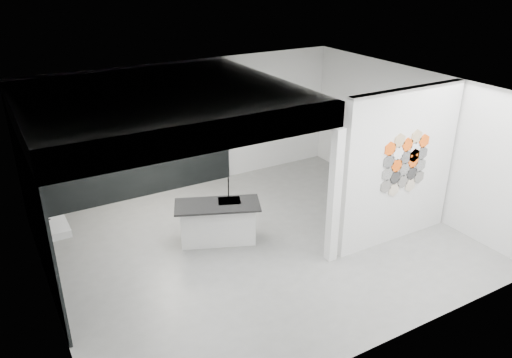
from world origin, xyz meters
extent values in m
cube|color=slate|center=(0.00, 0.00, -0.01)|extent=(7.00, 6.00, 0.01)
cube|color=silver|center=(2.23, -1.00, 1.40)|extent=(2.45, 0.15, 2.80)
cube|color=black|center=(-1.30, 2.97, 1.18)|extent=(4.40, 0.04, 2.35)
cube|color=black|center=(-3.47, 1.00, 1.18)|extent=(0.04, 4.00, 2.35)
cube|color=silver|center=(-1.30, 1.00, 2.55)|extent=(4.40, 4.00, 0.40)
cube|color=silver|center=(0.82, -1.00, 1.18)|extent=(0.16, 0.16, 2.35)
cube|color=silver|center=(-1.30, -0.92, 2.55)|extent=(4.40, 0.16, 0.40)
cube|color=silver|center=(-3.24, 0.80, 0.85)|extent=(0.40, 0.60, 0.12)
cube|color=black|center=(-1.20, 2.87, 1.30)|extent=(3.00, 0.15, 0.04)
cube|color=silver|center=(-0.59, 0.47, 0.38)|extent=(1.40, 0.96, 0.75)
cube|color=black|center=(-0.62, 0.41, 0.77)|extent=(1.62, 1.18, 0.03)
cube|color=black|center=(-0.37, 0.43, 0.78)|extent=(0.49, 0.46, 0.01)
cylinder|color=black|center=(-0.30, 0.59, 0.96)|extent=(0.03, 0.03, 0.35)
torus|color=black|center=(-0.33, 0.54, 1.14)|extent=(0.06, 0.12, 0.12)
cylinder|color=black|center=(-2.40, 2.87, 1.42)|extent=(0.30, 0.30, 0.19)
ellipsoid|color=black|center=(-0.12, 2.87, 1.40)|extent=(0.22, 0.22, 0.15)
cylinder|color=gray|center=(0.15, 2.87, 1.38)|extent=(0.20, 0.20, 0.11)
cylinder|color=gray|center=(0.15, 2.87, 1.38)|extent=(0.12, 0.12, 0.13)
cylinder|color=black|center=(-1.50, 2.87, 1.41)|extent=(0.08, 0.08, 0.17)
cylinder|color=black|center=(-2.23, 2.87, 1.36)|extent=(0.08, 0.08, 0.09)
cylinder|color=#66635E|center=(1.86, -1.09, 1.16)|extent=(0.26, 0.02, 0.26)
cylinder|color=silver|center=(1.86, -1.09, 1.39)|extent=(0.26, 0.02, 0.26)
cylinder|color=black|center=(1.86, -1.09, 1.61)|extent=(0.26, 0.02, 0.26)
cylinder|color=#F2530C|center=(1.86, -1.09, 1.84)|extent=(0.26, 0.02, 0.26)
cylinder|color=beige|center=(2.06, -1.09, 1.05)|extent=(0.26, 0.02, 0.26)
cylinder|color=#2D2D2D|center=(2.06, -1.09, 1.27)|extent=(0.26, 0.02, 0.26)
cylinder|color=#F2530C|center=(2.06, -1.09, 1.50)|extent=(0.26, 0.02, 0.26)
cylinder|color=white|center=(2.06, -1.09, 1.73)|extent=(0.26, 0.02, 0.26)
cylinder|color=tan|center=(2.06, -1.09, 1.95)|extent=(0.26, 0.02, 0.26)
cylinder|color=#66635E|center=(2.25, -1.09, 1.16)|extent=(0.26, 0.02, 0.26)
cylinder|color=silver|center=(2.25, -1.09, 1.39)|extent=(0.26, 0.02, 0.26)
cylinder|color=black|center=(2.25, -1.09, 1.61)|extent=(0.26, 0.02, 0.26)
cylinder|color=#F2530C|center=(2.25, -1.09, 1.84)|extent=(0.26, 0.02, 0.26)
cylinder|color=beige|center=(2.44, -1.09, 1.05)|extent=(0.26, 0.02, 0.26)
cylinder|color=#2D2D2D|center=(2.44, -1.09, 1.27)|extent=(0.26, 0.02, 0.26)
cylinder|color=#F2530C|center=(2.44, -1.09, 1.50)|extent=(0.26, 0.02, 0.26)
cylinder|color=white|center=(2.44, -1.09, 1.73)|extent=(0.26, 0.02, 0.26)
cylinder|color=tan|center=(2.44, -1.09, 1.95)|extent=(0.26, 0.02, 0.26)
cylinder|color=#66635E|center=(2.64, -1.09, 1.16)|extent=(0.26, 0.02, 0.26)
cylinder|color=silver|center=(2.64, -1.09, 1.39)|extent=(0.26, 0.02, 0.26)
cylinder|color=black|center=(2.64, -1.09, 1.61)|extent=(0.26, 0.02, 0.26)
cylinder|color=#F2530C|center=(2.64, -1.09, 1.84)|extent=(0.26, 0.02, 0.26)
cylinder|color=#F2530C|center=(2.44, -1.09, 1.61)|extent=(0.26, 0.02, 0.26)
camera|label=1|loc=(-3.90, -6.66, 4.74)|focal=35.00mm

